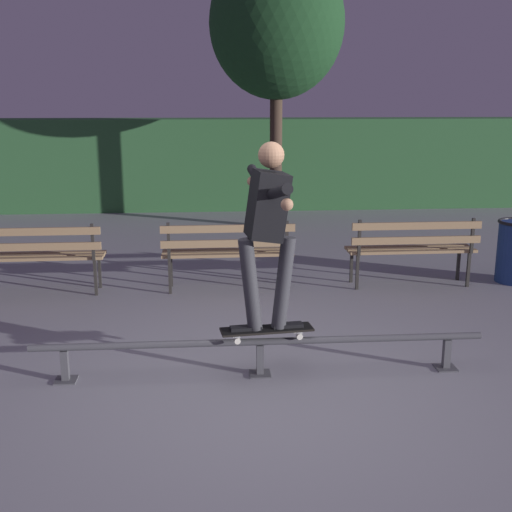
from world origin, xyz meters
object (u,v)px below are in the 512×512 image
skateboarder (268,221)px  park_bench_left_center (228,248)px  park_bench_leftmost (35,251)px  park_bench_right_center (413,245)px  skateboard (267,330)px  grind_rail (260,347)px  tree_behind_benches (277,25)px

skateboarder → park_bench_left_center: skateboarder is taller
skateboarder → park_bench_leftmost: size_ratio=0.97×
park_bench_leftmost → park_bench_right_center: same height
park_bench_right_center → skateboard: bearing=-129.3°
grind_rail → skateboarder: size_ratio=2.46×
park_bench_leftmost → park_bench_left_center: size_ratio=1.00×
park_bench_left_center → tree_behind_benches: 5.07m
skateboarder → park_bench_right_center: 3.34m
skateboarder → tree_behind_benches: 6.89m
grind_rail → park_bench_right_center: size_ratio=2.40×
park_bench_right_center → skateboarder: bearing=-129.3°
park_bench_leftmost → tree_behind_benches: size_ratio=0.33×
skateboard → tree_behind_benches: (0.77, 6.49, 3.12)m
park_bench_leftmost → park_bench_left_center: same height
skateboard → skateboarder: (0.00, 0.00, 0.94)m
park_bench_left_center → park_bench_right_center: bearing=0.0°
skateboarder → park_bench_left_center: 2.65m
skateboard → skateboarder: 0.94m
park_bench_right_center → grind_rail: bearing=-130.1°
park_bench_left_center → park_bench_right_center: same height
skateboard → skateboarder: size_ratio=0.51×
grind_rail → park_bench_left_center: 2.53m
park_bench_left_center → skateboard: bearing=-84.6°
park_bench_left_center → park_bench_leftmost: bearing=180.0°
grind_rail → tree_behind_benches: bearing=82.7°
grind_rail → park_bench_leftmost: bearing=134.5°
park_bench_left_center → park_bench_right_center: (2.29, 0.00, 0.00)m
park_bench_left_center → skateboarder: bearing=-84.5°
park_bench_right_center → park_bench_left_center: bearing=180.0°
skateboarder → park_bench_left_center: (-0.24, 2.51, -0.80)m
skateboarder → grind_rail: bearing=-179.7°
grind_rail → park_bench_leftmost: 3.53m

